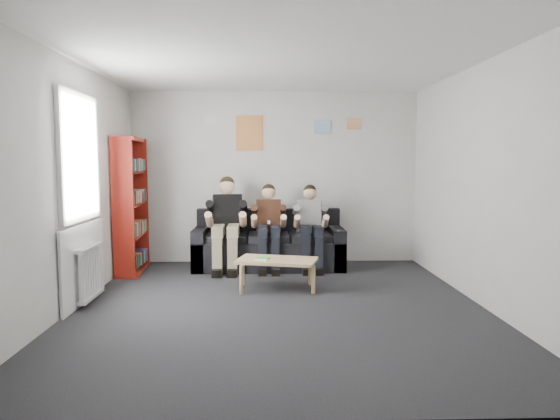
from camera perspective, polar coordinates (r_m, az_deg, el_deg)
name	(u,v)px	position (r m, az deg, el deg)	size (l,w,h in m)	color
room_shell	(279,185)	(5.44, -0.07, 2.91)	(5.00, 5.00, 5.00)	black
sofa	(269,247)	(7.62, -1.30, -4.21)	(2.23, 0.91, 0.86)	black
bookshelf	(131,206)	(7.47, -16.62, 0.47)	(0.29, 0.87, 1.94)	maroon
coffee_table	(277,263)	(6.28, -0.35, -6.02)	(0.97, 0.53, 0.39)	tan
game_cases	(262,258)	(6.23, -2.05, -5.56)	(0.18, 0.15, 0.03)	white
person_left	(227,224)	(7.38, -6.13, -1.61)	(0.43, 0.91, 1.38)	black
person_middle	(269,227)	(7.37, -1.29, -1.93)	(0.37, 0.79, 1.27)	#4A2518
person_right	(311,227)	(7.40, 3.53, -1.94)	(0.37, 0.78, 1.26)	silver
radiator	(90,272)	(6.10, -20.89, -6.64)	(0.10, 0.64, 0.60)	white
window	(81,213)	(6.02, -21.78, -0.29)	(0.05, 1.30, 2.36)	white
poster_large	(249,133)	(7.93, -3.52, 8.78)	(0.42, 0.01, 0.55)	gold
poster_blue	(322,127)	(7.99, 4.87, 9.47)	(0.25, 0.01, 0.20)	#46A1F0
poster_pink	(354,124)	(8.06, 8.45, 9.75)	(0.22, 0.01, 0.18)	#E0467F
poster_sign	(211,120)	(7.99, -7.90, 10.16)	(0.20, 0.01, 0.14)	silver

